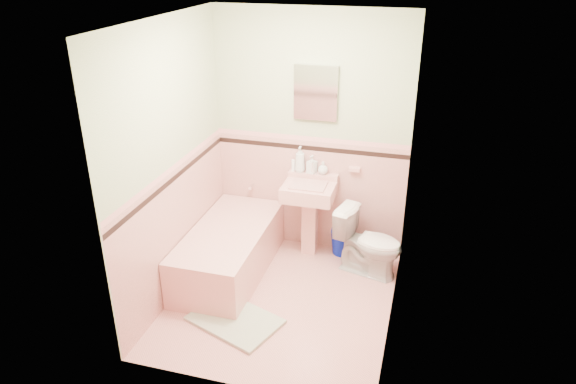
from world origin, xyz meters
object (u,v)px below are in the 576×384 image
(sink, at_px, (308,220))
(soap_bottle_right, at_px, (323,168))
(bucket, at_px, (342,243))
(toilet, at_px, (369,243))
(bathtub, at_px, (229,252))
(soap_bottle_left, at_px, (300,159))
(soap_bottle_mid, at_px, (312,164))
(medicine_cabinet, at_px, (316,93))
(shoe, at_px, (228,311))

(sink, height_order, soap_bottle_right, soap_bottle_right)
(soap_bottle_right, relative_size, bucket, 0.53)
(sink, distance_m, bucket, 0.46)
(sink, bearing_deg, toilet, -13.61)
(bucket, bearing_deg, bathtub, -147.37)
(soap_bottle_left, relative_size, toilet, 0.41)
(sink, height_order, toilet, sink)
(soap_bottle_left, height_order, bucket, soap_bottle_left)
(bathtub, height_order, soap_bottle_mid, soap_bottle_mid)
(sink, bearing_deg, bathtub, -142.07)
(sink, xyz_separation_m, soap_bottle_right, (0.10, 0.18, 0.53))
(bathtub, bearing_deg, medicine_cabinet, 47.42)
(bathtub, bearing_deg, soap_bottle_right, 42.30)
(sink, height_order, bucket, sink)
(soap_bottle_left, relative_size, soap_bottle_mid, 1.45)
(soap_bottle_left, xyz_separation_m, toilet, (0.80, -0.34, -0.67))
(medicine_cabinet, distance_m, soap_bottle_right, 0.77)
(bucket, bearing_deg, shoe, -120.07)
(shoe, bearing_deg, medicine_cabinet, 63.93)
(soap_bottle_mid, bearing_deg, toilet, -26.71)
(soap_bottle_left, bearing_deg, bathtub, -127.11)
(sink, relative_size, soap_bottle_left, 2.98)
(soap_bottle_left, xyz_separation_m, soap_bottle_mid, (0.13, 0.00, -0.04))
(soap_bottle_mid, xyz_separation_m, toilet, (0.67, -0.34, -0.63))
(soap_bottle_mid, distance_m, shoe, 1.71)
(soap_bottle_mid, relative_size, toilet, 0.28)
(medicine_cabinet, relative_size, soap_bottle_left, 1.98)
(soap_bottle_mid, height_order, toilet, soap_bottle_mid)
(soap_bottle_left, height_order, shoe, soap_bottle_left)
(bathtub, xyz_separation_m, shoe, (0.25, -0.68, -0.17))
(bathtub, height_order, toilet, toilet)
(soap_bottle_right, bearing_deg, sink, -119.14)
(toilet, bearing_deg, soap_bottle_mid, 77.88)
(medicine_cabinet, bearing_deg, toilet, -29.34)
(sink, bearing_deg, bucket, 20.11)
(medicine_cabinet, distance_m, toilet, 1.56)
(toilet, bearing_deg, bucket, 62.14)
(soap_bottle_left, relative_size, soap_bottle_right, 2.05)
(soap_bottle_mid, bearing_deg, bathtub, -133.03)
(bathtub, xyz_separation_m, medicine_cabinet, (0.68, 0.74, 1.47))
(soap_bottle_right, xyz_separation_m, shoe, (-0.53, -1.39, -0.88))
(soap_bottle_mid, bearing_deg, soap_bottle_left, 180.00)
(shoe, bearing_deg, soap_bottle_left, 69.09)
(bathtub, xyz_separation_m, bucket, (1.02, 0.66, -0.10))
(soap_bottle_right, distance_m, toilet, 0.89)
(medicine_cabinet, xyz_separation_m, bucket, (0.34, -0.08, -1.57))
(soap_bottle_right, height_order, shoe, soap_bottle_right)
(medicine_cabinet, bearing_deg, shoe, -106.85)
(bathtub, distance_m, soap_bottle_right, 1.27)
(medicine_cabinet, height_order, soap_bottle_right, medicine_cabinet)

